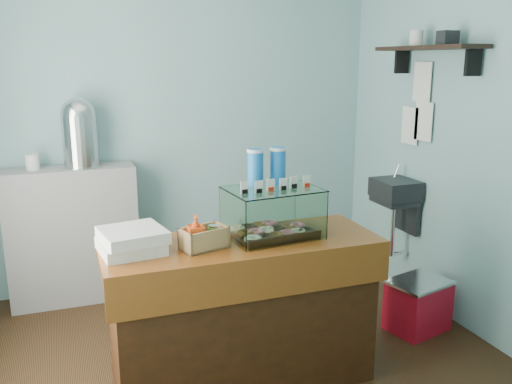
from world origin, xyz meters
name	(u,v)px	position (x,y,z in m)	size (l,w,h in m)	color
ground	(231,359)	(0.00, 0.00, 0.00)	(3.50, 3.50, 0.00)	black
room_shell	(231,97)	(0.03, 0.01, 1.71)	(3.54, 3.04, 2.82)	#78ACAF
counter	(243,312)	(0.00, -0.25, 0.46)	(1.60, 0.60, 0.90)	#3D1C0B
back_shelf	(74,235)	(-0.90, 1.32, 0.55)	(1.00, 0.32, 1.10)	gray
display_case	(271,209)	(0.20, -0.20, 1.06)	(0.56, 0.44, 0.51)	#35190F
condiment_crate	(202,236)	(-0.25, -0.30, 0.97)	(0.28, 0.21, 0.20)	tan
pastry_boxes	(132,241)	(-0.62, -0.22, 0.96)	(0.38, 0.38, 0.13)	silver
coffee_urn	(79,131)	(-0.79, 1.32, 1.38)	(0.29, 0.29, 0.54)	silver
red_cooler	(418,305)	(1.40, -0.07, 0.19)	(0.50, 0.42, 0.38)	red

